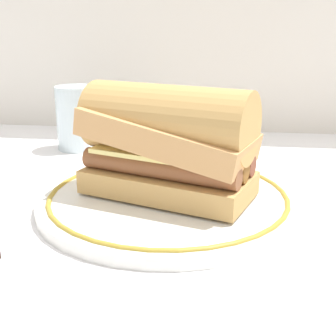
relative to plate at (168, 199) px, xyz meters
name	(u,v)px	position (x,y,z in m)	size (l,w,h in m)	color
ground_plane	(150,208)	(-0.02, -0.01, -0.01)	(1.50, 1.50, 0.00)	white
plate	(168,199)	(0.00, 0.00, 0.00)	(0.30, 0.30, 0.01)	white
sausage_sandwich	(168,141)	(0.00, 0.00, 0.07)	(0.21, 0.15, 0.12)	tan
drinking_glass	(77,122)	(-0.18, 0.22, 0.04)	(0.07, 0.07, 0.10)	silver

